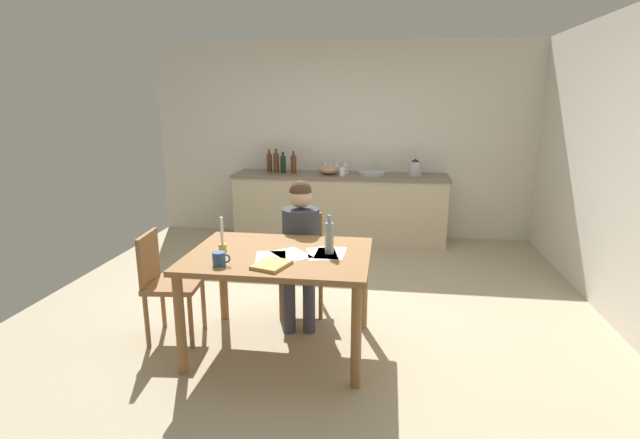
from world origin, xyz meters
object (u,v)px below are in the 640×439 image
wine_glass_near_sink (345,164)px  wine_glass_back_left (330,164)px  dining_table (280,266)px  person_seated (301,242)px  sink_unit (372,173)px  mixing_bowl (329,170)px  chair_side_empty (166,281)px  wine_glass_back_right (325,164)px  candlestick (222,241)px  teacup_on_counter (342,172)px  wine_bottle_on_table (329,237)px  book_magazine (271,265)px  bottle_oil (269,162)px  coffee_mug (219,259)px  bottle_sauce (294,164)px  bottle_vinegar (276,162)px  wine_glass_by_kettle (336,164)px  bottle_wine_red (283,164)px  chair_at_table (302,258)px  stovetop_kettle (415,168)px

wine_glass_near_sink → wine_glass_back_left: size_ratio=1.00×
dining_table → person_seated: bearing=85.3°
sink_unit → mixing_bowl: (-0.55, -0.05, 0.04)m
dining_table → chair_side_empty: size_ratio=1.53×
mixing_bowl → wine_glass_back_right: wine_glass_back_right is taller
candlestick → wine_glass_back_right: bearing=83.7°
wine_glass_back_right → teacup_on_counter: size_ratio=1.35×
chair_side_empty → wine_bottle_on_table: bearing=-0.3°
book_magazine → bottle_oil: 3.48m
coffee_mug → bottle_sauce: size_ratio=0.43×
bottle_sauce → wine_glass_near_sink: bearing=13.5°
chair_side_empty → bottle_oil: (0.09, 3.03, 0.55)m
book_magazine → wine_glass_near_sink: wine_glass_near_sink is taller
book_magazine → teacup_on_counter: size_ratio=2.14×
dining_table → bottle_oil: (-0.84, 3.07, 0.37)m
dining_table → wine_glass_near_sink: bearing=86.5°
person_seated → bottle_vinegar: bearing=107.7°
bottle_vinegar → wine_glass_back_right: bearing=11.0°
bottle_oil → mixing_bowl: bottle_oil is taller
sink_unit → wine_glass_back_left: bearing=165.5°
book_magazine → sink_unit: (0.54, 3.29, 0.15)m
dining_table → wine_glass_by_kettle: bearing=88.7°
sink_unit → teacup_on_counter: (-0.37, -0.15, 0.03)m
person_seated → bottle_sauce: size_ratio=4.10×
dining_table → bottle_sauce: bottle_sauce is taller
wine_glass_near_sink → dining_table: bearing=-93.5°
bottle_wine_red → wine_glass_near_sink: bottle_wine_red is taller
chair_at_table → bottle_wine_red: (-0.66, 2.25, 0.53)m
bottle_oil → wine_glass_back_right: 0.76m
coffee_mug → bottle_sauce: bottle_sauce is taller
wine_glass_near_sink → wine_glass_back_left: (-0.21, 0.00, 0.00)m
chair_side_empty → candlestick: candlestick is taller
sink_unit → bottle_oil: bottle_oil is taller
chair_side_empty → chair_at_table: bearing=35.9°
dining_table → candlestick: (-0.43, -0.00, 0.17)m
bottle_vinegar → teacup_on_counter: (0.91, -0.17, -0.08)m
person_seated → sink_unit: bearing=78.2°
chair_side_empty → bottle_oil: bottle_oil is taller
person_seated → bottle_oil: size_ratio=3.96×
wine_glass_back_left → mixing_bowl: bearing=-86.7°
teacup_on_counter → bottle_wine_red: bearing=170.0°
stovetop_kettle → teacup_on_counter: stovetop_kettle is taller
book_magazine → wine_glass_by_kettle: wine_glass_by_kettle is taller
chair_at_table → bottle_oil: (-0.87, 2.34, 0.54)m
bottle_vinegar → book_magazine: bearing=-77.4°
sink_unit → bottle_wine_red: bottle_wine_red is taller
candlestick → book_magazine: 0.53m
bottle_oil → bottle_wine_red: 0.23m
mixing_bowl → teacup_on_counter: size_ratio=2.36×
dining_table → book_magazine: size_ratio=5.40×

